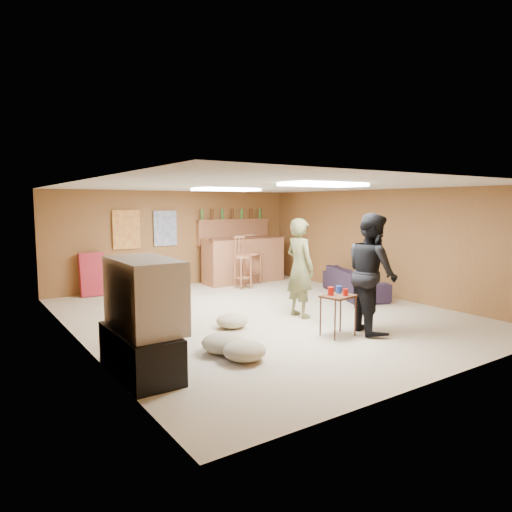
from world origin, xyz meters
TOP-DOWN VIEW (x-y plane):
  - ground at (0.00, 0.00)m, footprint 7.00×7.00m
  - ceiling at (0.00, 0.00)m, footprint 6.00×7.00m
  - wall_back at (0.00, 3.50)m, footprint 6.00×0.02m
  - wall_front at (0.00, -3.50)m, footprint 6.00×0.02m
  - wall_left at (-3.00, 0.00)m, footprint 0.02×7.00m
  - wall_right at (3.00, 0.00)m, footprint 0.02×7.00m
  - tv_stand at (-2.72, -1.50)m, footprint 0.55×1.30m
  - dvd_box at (-2.50, -1.50)m, footprint 0.35×0.50m
  - tv_body at (-2.65, -1.50)m, footprint 0.60×1.10m
  - tv_screen at (-2.34, -1.50)m, footprint 0.02×0.95m
  - bar_counter at (1.50, 2.95)m, footprint 2.00×0.60m
  - bar_lip at (1.50, 2.70)m, footprint 2.10×0.12m
  - bar_shelf at (1.50, 3.40)m, footprint 2.00×0.18m
  - bar_backing at (1.50, 3.42)m, footprint 2.00×0.14m
  - poster_left at (-1.20, 3.46)m, footprint 0.60×0.03m
  - poster_right at (-0.30, 3.46)m, footprint 0.55×0.03m
  - folding_chair_stack at (-2.00, 3.30)m, footprint 0.50×0.26m
  - ceiling_panel_front at (0.00, -1.50)m, footprint 1.20×0.60m
  - ceiling_panel_back at (0.00, 1.20)m, footprint 1.20×0.60m
  - person_olive at (0.45, -0.46)m, footprint 0.41×0.61m
  - person_black at (0.73, -1.77)m, footprint 0.95×1.06m
  - sofa at (2.55, 0.30)m, footprint 1.48×2.06m
  - tray_table at (0.17, -1.66)m, footprint 0.52×0.44m
  - cup_red_near at (0.08, -1.60)m, footprint 0.09×0.09m
  - cup_red_far at (0.23, -1.74)m, footprint 0.09×0.09m
  - cup_blue at (0.28, -1.56)m, footprint 0.08×0.08m
  - bar_stool_left at (1.03, 2.25)m, footprint 0.48×0.48m
  - bar_stool_right at (1.58, 2.67)m, footprint 0.43×0.43m
  - cushion_near_tv at (-1.58, -1.38)m, footprint 0.59×0.59m
  - cushion_mid at (-0.87, -0.43)m, footprint 0.64×0.64m
  - cushion_far at (-1.51, -1.78)m, footprint 0.55×0.55m
  - bottle_row at (1.44, 3.38)m, footprint 1.76×0.08m

SIDE VIEW (x-z plane):
  - ground at x=0.00m, z-range 0.00..0.00m
  - cushion_mid at x=-0.87m, z-range 0.00..0.22m
  - cushion_far at x=-1.51m, z-range 0.00..0.24m
  - cushion_near_tv at x=-1.58m, z-range 0.00..0.25m
  - dvd_box at x=-2.50m, z-range 0.11..0.19m
  - tv_stand at x=-2.72m, z-range 0.00..0.50m
  - sofa at x=2.55m, z-range 0.00..0.56m
  - tray_table at x=0.17m, z-range 0.00..0.60m
  - folding_chair_stack at x=-2.00m, z-range -0.01..0.91m
  - bar_stool_right at x=1.58m, z-range 0.00..1.06m
  - bar_counter at x=1.50m, z-range 0.00..1.10m
  - bar_stool_left at x=1.03m, z-range 0.00..1.19m
  - cup_red_far at x=0.23m, z-range 0.60..0.70m
  - cup_blue at x=0.28m, z-range 0.60..0.71m
  - cup_red_near at x=0.08m, z-range 0.60..0.72m
  - person_olive at x=0.45m, z-range 0.00..1.67m
  - person_black at x=0.73m, z-range 0.00..1.78m
  - tv_body at x=-2.65m, z-range 0.50..1.30m
  - tv_screen at x=-2.34m, z-range 0.57..1.23m
  - wall_back at x=0.00m, z-range 0.00..2.20m
  - wall_front at x=0.00m, z-range 0.00..2.20m
  - wall_left at x=-3.00m, z-range 0.00..2.20m
  - wall_right at x=3.00m, z-range 0.00..2.20m
  - bar_lip at x=1.50m, z-range 1.08..1.12m
  - bar_backing at x=1.50m, z-range 0.90..1.50m
  - poster_left at x=-1.20m, z-range 0.93..1.78m
  - poster_right at x=-0.30m, z-range 0.95..1.75m
  - bar_shelf at x=1.50m, z-range 1.48..1.52m
  - bottle_row at x=1.44m, z-range 1.52..1.78m
  - ceiling_panel_front at x=0.00m, z-range 2.15..2.19m
  - ceiling_panel_back at x=0.00m, z-range 2.15..2.19m
  - ceiling at x=0.00m, z-range 2.19..2.21m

